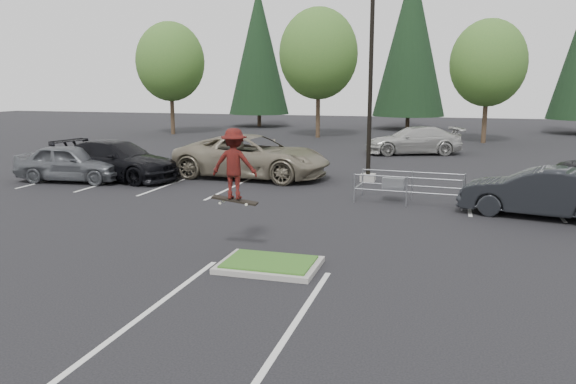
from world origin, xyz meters
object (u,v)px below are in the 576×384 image
(decid_b, at_px, (318,57))
(cart_corral, at_px, (398,184))
(light_pole, at_px, (371,71))
(car_l_black, at_px, (115,160))
(decid_a, at_px, (171,64))
(conif_b, at_px, (411,40))
(decid_c, at_px, (488,66))
(car_l_grey, at_px, (72,163))
(car_far_silver, at_px, (415,140))
(conif_a, at_px, (259,51))
(car_l_tan, at_px, (253,156))
(skateboarder, at_px, (234,164))
(car_r_charc, at_px, (539,192))

(decid_b, height_order, cart_corral, decid_b)
(light_pole, bearing_deg, car_l_black, -166.14)
(decid_a, relative_size, conif_b, 0.61)
(decid_c, distance_m, car_l_grey, 27.96)
(light_pole, distance_m, decid_a, 25.86)
(car_l_grey, bearing_deg, car_far_silver, -49.84)
(decid_a, relative_size, conif_a, 0.69)
(decid_b, bearing_deg, conif_a, 130.17)
(cart_corral, bearing_deg, car_l_black, 177.51)
(conif_b, relative_size, cart_corral, 3.90)
(decid_c, xyz_separation_m, car_far_silver, (-4.19, -7.83, -4.45))
(car_l_black, distance_m, car_far_silver, 17.26)
(decid_a, height_order, car_l_tan, decid_a)
(decid_a, bearing_deg, skateboarder, -59.93)
(decid_a, xyz_separation_m, decid_c, (24.00, -0.20, -0.33))
(decid_a, distance_m, car_far_silver, 21.91)
(conif_b, relative_size, car_r_charc, 3.11)
(light_pole, distance_m, conif_b, 28.69)
(cart_corral, relative_size, car_l_tan, 0.55)
(decid_a, xyz_separation_m, car_r_charc, (24.51, -23.03, -4.81))
(conif_b, relative_size, car_l_black, 2.52)
(car_l_tan, bearing_deg, decid_c, -25.48)
(car_r_charc, bearing_deg, decid_a, -121.03)
(skateboarder, distance_m, car_l_tan, 11.07)
(decid_a, height_order, decid_b, decid_b)
(decid_b, relative_size, decid_c, 1.15)
(light_pole, relative_size, cart_corral, 2.72)
(decid_c, distance_m, car_r_charc, 23.27)
(decid_a, height_order, car_l_black, decid_a)
(light_pole, distance_m, skateboarder, 11.39)
(conif_b, xyz_separation_m, car_l_black, (-10.00, -31.09, -7.01))
(decid_a, height_order, cart_corral, decid_a)
(conif_b, height_order, car_l_grey, conif_b)
(conif_b, height_order, car_far_silver, conif_b)
(conif_b, xyz_separation_m, car_far_silver, (1.80, -18.50, -7.05))
(decid_b, bearing_deg, cart_corral, -70.21)
(car_l_tan, relative_size, car_far_silver, 1.23)
(conif_b, height_order, car_r_charc, conif_b)
(cart_corral, height_order, car_far_silver, car_far_silver)
(light_pole, xyz_separation_m, car_l_black, (-10.50, -2.59, -3.72))
(conif_b, distance_m, car_l_tan, 30.15)
(conif_b, bearing_deg, car_far_silver, -84.43)
(light_pole, xyz_separation_m, decid_b, (-6.51, 18.53, 1.48))
(skateboarder, bearing_deg, conif_b, -97.01)
(light_pole, height_order, car_l_black, light_pole)
(skateboarder, height_order, car_l_tan, skateboarder)
(car_r_charc, bearing_deg, car_l_tan, -100.06)
(light_pole, xyz_separation_m, decid_c, (5.49, 17.83, 0.69))
(conif_a, relative_size, conif_b, 0.90)
(car_far_silver, bearing_deg, conif_a, -158.21)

